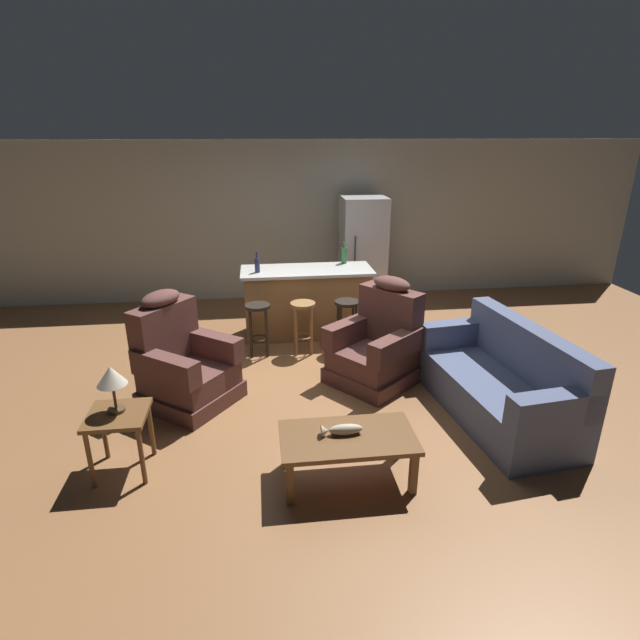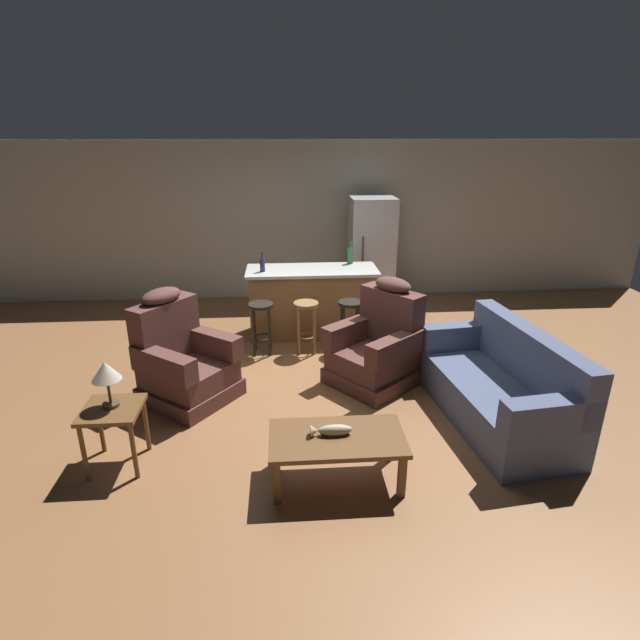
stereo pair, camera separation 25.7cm
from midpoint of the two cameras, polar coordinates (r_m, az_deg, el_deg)
name	(u,v)px [view 2 (the right image)]	position (r m, az deg, el deg)	size (l,w,h in m)	color
ground_plane	(319,376)	(5.96, 1.15, -6.43)	(12.00, 12.00, 0.00)	brown
back_wall	(306,221)	(8.53, -0.78, 11.20)	(12.00, 0.05, 2.60)	#B2B2A3
coffee_table	(337,442)	(4.17, 3.77, -13.77)	(1.10, 0.60, 0.42)	brown
fish_figurine	(331,430)	(4.12, 3.09, -12.51)	(0.34, 0.10, 0.10)	#4C3823
couch	(500,388)	(5.33, 21.22, -7.33)	(1.06, 1.98, 0.94)	#4C5675
recliner_near_lamp	(183,362)	(5.49, -14.13, -4.65)	(1.18, 1.18, 1.20)	brown
recliner_near_island	(378,347)	(5.72, 7.89, -3.13)	(1.18, 1.18, 1.20)	brown
end_table	(113,418)	(4.57, -21.08, -10.43)	(0.48, 0.48, 0.56)	brown
table_lamp	(106,373)	(4.41, -21.75, -5.67)	(0.24, 0.24, 0.41)	#4C3823
kitchen_island	(312,301)	(7.01, 0.15, 2.12)	(1.80, 0.70, 0.95)	olive
bar_stool_left	(261,319)	(6.40, -5.58, 0.10)	(0.32, 0.32, 0.68)	black
bar_stool_middle	(306,318)	(6.41, -0.45, 0.24)	(0.32, 0.32, 0.68)	olive
bar_stool_right	(350,317)	(6.47, 4.62, 0.37)	(0.32, 0.32, 0.68)	black
refrigerator	(371,253)	(8.18, 6.77, 7.64)	(0.70, 0.69, 1.76)	#B7B7BC
bottle_tall_green	(350,255)	(7.16, 4.52, 7.40)	(0.08, 0.08, 0.32)	#2D6B38
bottle_short_amber	(262,264)	(6.75, -5.52, 6.40)	(0.07, 0.07, 0.28)	#23284C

